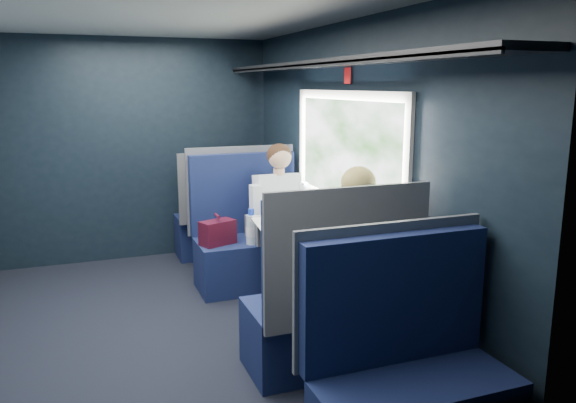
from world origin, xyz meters
name	(u,v)px	position (x,y,z in m)	size (l,w,h in m)	color
ground	(175,336)	(0.00, 0.00, -0.01)	(2.80, 4.20, 0.01)	black
room_shell	(169,136)	(0.02, 0.00, 1.48)	(3.00, 4.40, 2.40)	black
table	(304,236)	(1.03, 0.00, 0.66)	(0.62, 1.00, 0.74)	#54565E
seat_bay_near	(249,240)	(0.84, 0.87, 0.42)	(1.04, 0.62, 1.26)	#0D143A
seat_bay_far	(329,311)	(0.85, -0.87, 0.41)	(1.04, 0.62, 1.26)	#0D143A
seat_row_front	(225,219)	(0.85, 1.80, 0.41)	(1.04, 0.51, 1.16)	#0D143A
seat_row_back	(408,382)	(0.85, -1.80, 0.41)	(1.04, 0.51, 1.16)	#0D143A
man	(281,210)	(1.10, 0.70, 0.72)	(0.53, 0.56, 1.32)	black
woman	(353,252)	(1.10, -0.71, 0.73)	(0.53, 0.56, 1.32)	black
papers	(298,228)	(0.97, -0.05, 0.74)	(0.58, 0.84, 0.01)	white
laptop	(345,214)	(1.39, 0.00, 0.81)	(0.27, 0.36, 0.27)	silver
bottle_small	(324,204)	(1.33, 0.27, 0.84)	(0.07, 0.07, 0.23)	silver
cup	(312,207)	(1.28, 0.44, 0.79)	(0.07, 0.07, 0.10)	white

